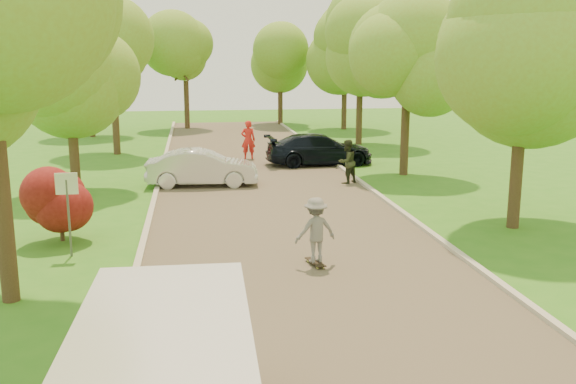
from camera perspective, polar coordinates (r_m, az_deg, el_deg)
ground at (r=13.65m, az=3.23°, el=-9.65°), size 100.00×100.00×0.00m
road at (r=21.19m, az=-1.13°, el=-1.77°), size 8.00×60.00×0.01m
curb_left at (r=21.07m, az=-12.13°, el=-1.96°), size 0.18×60.00×0.12m
curb_right at (r=22.05m, az=9.37°, el=-1.24°), size 0.18×60.00×0.12m
street_sign at (r=17.08m, az=-19.02°, el=-0.40°), size 0.55×0.06×2.17m
red_shrub at (r=18.71m, az=-19.61°, el=-0.87°), size 1.70×1.70×1.95m
tree_l_midb at (r=24.79m, az=-18.52°, el=10.31°), size 4.30×4.20×6.62m
tree_l_far at (r=34.64m, az=-15.06°, el=12.26°), size 4.92×4.80×7.79m
tree_r_mida at (r=19.92m, az=21.01°, el=12.65°), size 5.13×5.00×7.95m
tree_r_midb at (r=27.99m, az=10.97°, el=11.42°), size 4.51×4.40×7.01m
tree_r_far at (r=37.74m, az=6.84°, el=13.06°), size 5.33×5.20×8.34m
tree_bg_a at (r=42.87m, az=-17.10°, el=11.79°), size 5.12×5.00×7.72m
tree_bg_b at (r=45.73m, az=5.38°, el=12.51°), size 5.12×5.00×7.95m
tree_bg_c at (r=46.43m, az=-8.86°, el=11.77°), size 4.92×4.80×7.33m
tree_bg_d at (r=48.91m, az=-0.43°, el=12.25°), size 5.12×5.00×7.72m
silver_sedan at (r=25.59m, az=-7.64°, el=2.14°), size 4.46×1.78×1.44m
dark_sedan at (r=30.44m, az=2.79°, el=3.81°), size 5.17×2.34×1.47m
longboard at (r=15.80m, az=2.44°, el=-6.25°), size 0.41×0.85×0.10m
skateboarder at (r=15.57m, az=2.47°, el=-3.39°), size 1.14×0.81×1.60m
person_striped at (r=32.08m, az=-3.56°, el=4.64°), size 0.74×0.51×1.94m
person_olive at (r=25.90m, az=5.26°, el=2.70°), size 1.09×1.03×1.78m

